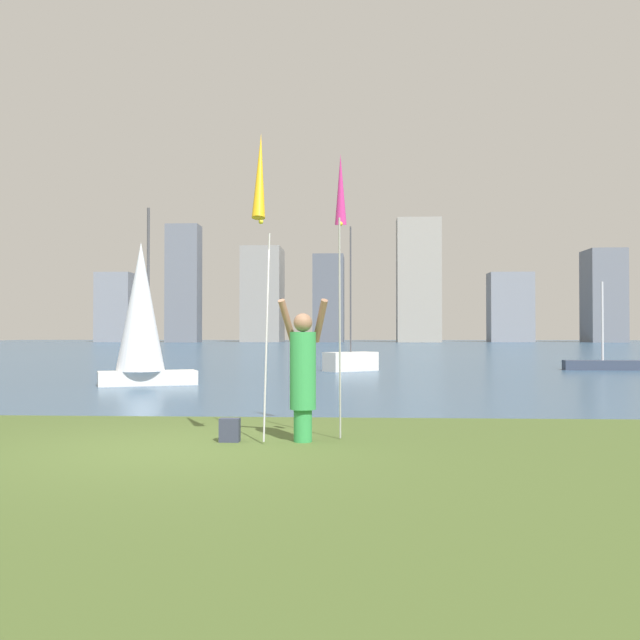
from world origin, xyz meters
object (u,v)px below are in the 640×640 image
Objects in this scene: kite_flag_left at (260,184)px; bag at (230,430)px; person at (303,371)px; sailboat_3 at (142,315)px; kite_flag_right at (341,199)px; sailboat_2 at (351,360)px; sailboat_4 at (603,364)px.

kite_flag_left is 3.12m from bag.
sailboat_3 is (-5.02, 9.32, 0.95)m from person.
kite_flag_right is 12.68× the size of bag.
kite_flag_right is (0.95, 1.05, 0.02)m from kite_flag_left.
person is 0.48× the size of kite_flag_left.
kite_flag_left is 1.41m from kite_flag_right.
person is 10.63m from sailboat_3.
sailboat_2 is 9.39m from sailboat_4.
sailboat_2 is at bearing 52.63° from sailboat_3.
sailboat_2 reaches higher than sailboat_3.
kite_flag_left is 0.73× the size of sailboat_2.
kite_flag_right is 3.41m from bag.
person is 0.39× the size of sailboat_3.
kite_flag_left is at bearing -125.43° from person.
sailboat_2 reaches higher than person.
kite_flag_right is 19.69m from sailboat_4.
sailboat_2 is 1.60× the size of sailboat_4.
sailboat_2 is at bearing 85.25° from bag.
bag is (-0.93, -0.06, -0.75)m from person.
kite_flag_right is at bearing -58.16° from sailboat_3.
sailboat_3 is (-5.46, -7.15, 1.47)m from sailboat_2.
sailboat_3 is (-5.50, 8.85, -1.35)m from kite_flag_right.
person is at bearing 50.93° from kite_flag_left.
person is at bearing -119.07° from sailboat_4.
kite_flag_right is (0.47, 0.47, 2.30)m from person.
kite_flag_right is 1.16× the size of sailboat_4.
sailboat_2 is at bearing 92.10° from person.
kite_flag_left reaches higher than sailboat_4.
bag is at bearing -66.44° from sailboat_3.
bag is (-1.41, -0.53, -3.06)m from kite_flag_right.
person is 20.11m from sailboat_4.
kite_flag_left is 0.81× the size of sailboat_3.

